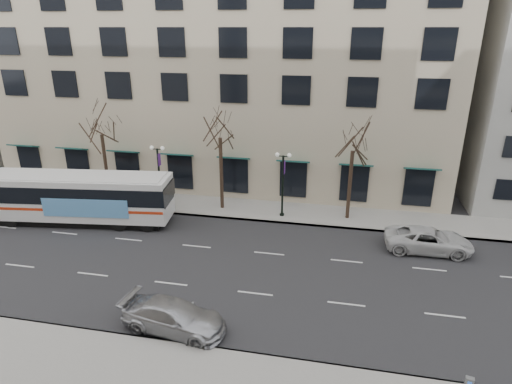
% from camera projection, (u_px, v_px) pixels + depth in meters
% --- Properties ---
extents(ground, '(160.00, 160.00, 0.00)m').
position_uv_depth(ground, '(185.00, 263.00, 26.90)').
color(ground, black).
rests_on(ground, ground).
extents(sidewalk_far, '(80.00, 4.00, 0.15)m').
position_uv_depth(sidewalk_far, '(283.00, 212.00, 34.18)').
color(sidewalk_far, gray).
rests_on(sidewalk_far, ground).
extents(building_hotel, '(40.00, 20.00, 24.00)m').
position_uv_depth(building_hotel, '(233.00, 48.00, 42.15)').
color(building_hotel, '#BEAC91').
rests_on(building_hotel, ground).
extents(tree_far_left, '(3.60, 3.60, 8.34)m').
position_uv_depth(tree_far_left, '(100.00, 123.00, 34.38)').
color(tree_far_left, black).
rests_on(tree_far_left, ground).
extents(tree_far_mid, '(3.60, 3.60, 8.55)m').
position_uv_depth(tree_far_mid, '(220.00, 126.00, 32.46)').
color(tree_far_mid, black).
rests_on(tree_far_mid, ground).
extents(tree_far_right, '(3.60, 3.60, 8.06)m').
position_uv_depth(tree_far_right, '(354.00, 138.00, 30.79)').
color(tree_far_right, black).
rests_on(tree_far_right, ground).
extents(lamp_post_left, '(1.22, 0.45, 5.21)m').
position_uv_depth(lamp_post_left, '(159.00, 173.00, 34.26)').
color(lamp_post_left, black).
rests_on(lamp_post_left, ground).
extents(lamp_post_right, '(1.22, 0.45, 5.21)m').
position_uv_depth(lamp_post_right, '(283.00, 182.00, 32.42)').
color(lamp_post_right, black).
rests_on(lamp_post_right, ground).
extents(city_bus, '(14.12, 4.69, 3.76)m').
position_uv_depth(city_bus, '(80.00, 197.00, 31.98)').
color(city_bus, silver).
rests_on(city_bus, ground).
extents(silver_car, '(5.45, 2.77, 1.52)m').
position_uv_depth(silver_car, '(174.00, 317.00, 20.76)').
color(silver_car, '#A8A9AF').
rests_on(silver_car, ground).
extents(white_pickup, '(5.65, 2.70, 1.56)m').
position_uv_depth(white_pickup, '(428.00, 240.00, 28.20)').
color(white_pickup, silver).
rests_on(white_pickup, ground).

